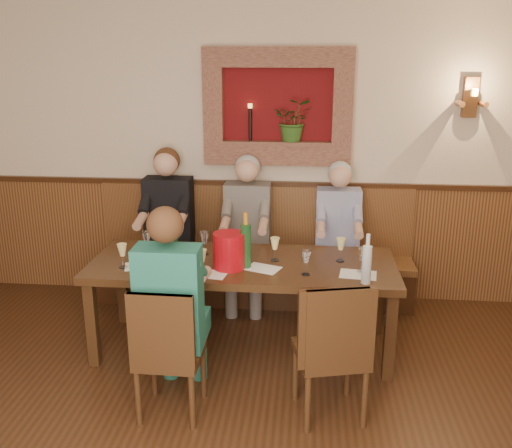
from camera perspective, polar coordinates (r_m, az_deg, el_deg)
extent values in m
cube|color=beige|center=(5.43, 0.01, 6.95)|extent=(6.00, 0.04, 2.80)
cube|color=#4D2916|center=(5.63, -0.01, -1.64)|extent=(6.00, 0.04, 1.10)
cube|color=#381E0F|center=(5.47, -0.01, 4.08)|extent=(6.02, 0.06, 0.05)
cube|color=#5F0D0F|center=(5.34, 2.18, 11.64)|extent=(1.00, 0.02, 0.70)
cube|color=#95654B|center=(5.28, 2.20, 16.35)|extent=(1.36, 0.12, 0.18)
cube|color=#95654B|center=(5.36, 2.10, 6.91)|extent=(1.36, 0.12, 0.18)
cube|color=#95654B|center=(5.36, -4.29, 11.62)|extent=(0.18, 0.12, 0.70)
cube|color=#95654B|center=(5.30, 8.66, 11.42)|extent=(0.18, 0.12, 0.70)
cube|color=#95654B|center=(5.34, 2.11, 8.07)|extent=(1.00, 0.14, 0.04)
imported|color=#2F581E|center=(5.31, 3.78, 10.33)|extent=(0.35, 0.30, 0.39)
cylinder|color=black|center=(5.34, -0.59, 9.91)|extent=(0.03, 0.03, 0.30)
cylinder|color=#FFBF59|center=(5.32, -0.60, 11.73)|extent=(0.04, 0.04, 0.04)
cube|color=#4D2916|center=(5.48, 20.62, 11.78)|extent=(0.12, 0.08, 0.35)
cylinder|color=#4D2916|center=(5.39, 19.71, 11.26)|extent=(0.05, 0.18, 0.05)
cylinder|color=#4D2916|center=(5.44, 21.78, 11.10)|extent=(0.05, 0.18, 0.05)
cylinder|color=#FFBF59|center=(5.35, 21.03, 12.17)|extent=(0.06, 0.06, 0.06)
cube|color=#331E0F|center=(4.51, -1.33, -4.16)|extent=(2.40, 0.90, 0.06)
cube|color=#331E0F|center=(4.59, -16.06, -9.57)|extent=(0.08, 0.08, 0.69)
cube|color=#331E0F|center=(4.35, 13.23, -10.92)|extent=(0.08, 0.08, 0.69)
cube|color=#331E0F|center=(5.22, -13.19, -6.03)|extent=(0.08, 0.08, 0.69)
cube|color=#331E0F|center=(5.01, 12.13, -6.97)|extent=(0.08, 0.08, 0.69)
cube|color=#381E0F|center=(5.55, -0.22, -5.79)|extent=(3.00, 0.40, 0.40)
cube|color=#4D2916|center=(5.46, -0.22, -3.67)|extent=(3.00, 0.45, 0.06)
cube|color=#4D2916|center=(5.53, -0.04, 0.52)|extent=(3.00, 0.06, 0.66)
cube|color=#331E0F|center=(4.02, -8.40, -15.59)|extent=(0.40, 0.40, 0.40)
cube|color=#331E0F|center=(3.90, -8.54, -12.84)|extent=(0.42, 0.42, 0.05)
cube|color=#331E0F|center=(3.61, -9.51, -10.55)|extent=(0.42, 0.05, 0.49)
cube|color=#331E0F|center=(3.98, 7.29, -15.69)|extent=(0.50, 0.50, 0.42)
cube|color=#331E0F|center=(3.86, 7.42, -12.77)|extent=(0.52, 0.52, 0.05)
cube|color=#331E0F|center=(3.56, 8.44, -10.32)|extent=(0.43, 0.14, 0.52)
cube|color=black|center=(5.52, -8.84, -5.83)|extent=(0.45, 0.47, 0.45)
cube|color=black|center=(5.46, -8.72, 1.58)|extent=(0.45, 0.23, 0.59)
sphere|color=#D8A384|center=(5.33, -9.03, 5.94)|extent=(0.22, 0.22, 0.22)
sphere|color=#4C2D19|center=(5.37, -8.91, 6.28)|extent=(0.25, 0.25, 0.25)
cube|color=#4E4847|center=(5.40, -1.01, -6.15)|extent=(0.43, 0.45, 0.45)
cube|color=#4E4847|center=(5.34, -0.85, 1.16)|extent=(0.43, 0.22, 0.56)
sphere|color=#D8A384|center=(5.20, -0.92, 5.38)|extent=(0.21, 0.21, 0.21)
sphere|color=#B2B2B2|center=(5.25, -0.86, 5.71)|extent=(0.23, 0.23, 0.23)
cube|color=navy|center=(5.39, 8.00, -6.38)|extent=(0.41, 0.43, 0.45)
cube|color=navy|center=(5.33, 8.21, 0.71)|extent=(0.41, 0.21, 0.53)
sphere|color=#D8A384|center=(5.19, 8.41, 4.74)|extent=(0.20, 0.20, 0.20)
sphere|color=#B2B2B2|center=(5.24, 8.40, 5.06)|extent=(0.22, 0.22, 0.22)
cube|color=#1A5B5D|center=(4.17, -7.76, -13.80)|extent=(0.42, 0.44, 0.45)
cube|color=#1A5B5D|center=(3.72, -8.75, -6.33)|extent=(0.42, 0.22, 0.55)
sphere|color=#D8A384|center=(3.62, -8.89, -0.14)|extent=(0.21, 0.21, 0.21)
sphere|color=#4C2D19|center=(3.56, -9.09, -0.07)|extent=(0.23, 0.23, 0.23)
cylinder|color=#B30B14|center=(4.34, -2.72, -2.70)|extent=(0.30, 0.30, 0.28)
cylinder|color=#19471E|center=(4.33, -1.03, -2.21)|extent=(0.10, 0.10, 0.35)
cylinder|color=orange|center=(4.27, -1.05, 0.55)|extent=(0.04, 0.04, 0.09)
cylinder|color=#19471E|center=(4.64, -8.25, -1.43)|extent=(0.07, 0.07, 0.29)
cylinder|color=#19471E|center=(4.58, -8.35, 0.85)|extent=(0.03, 0.03, 0.09)
cylinder|color=silver|center=(4.13, 11.00, -4.03)|extent=(0.08, 0.08, 0.28)
cylinder|color=silver|center=(4.07, 11.15, -1.60)|extent=(0.03, 0.03, 0.09)
cube|color=white|center=(4.50, -11.36, -4.12)|extent=(0.29, 0.24, 0.00)
cube|color=white|center=(4.36, 0.71, -4.46)|extent=(0.30, 0.26, 0.00)
cube|color=white|center=(4.32, 10.17, -4.99)|extent=(0.29, 0.22, 0.00)
cube|color=white|center=(4.27, -4.61, -5.01)|extent=(0.27, 0.21, 0.00)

